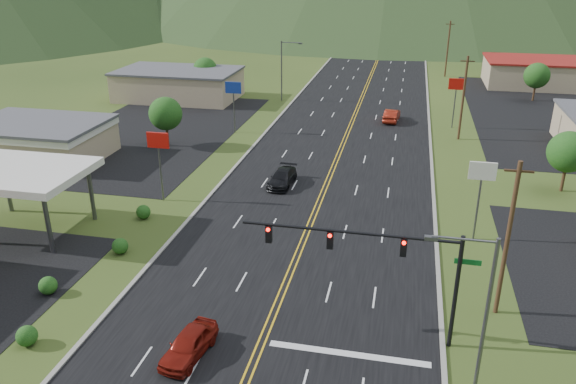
% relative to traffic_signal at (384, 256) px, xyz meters
% --- Properties ---
extents(traffic_signal, '(13.10, 0.43, 7.00)m').
position_rel_traffic_signal_xyz_m(traffic_signal, '(0.00, 0.00, 0.00)').
color(traffic_signal, black).
rests_on(traffic_signal, ground).
extents(streetlight_east, '(3.28, 0.25, 9.00)m').
position_rel_traffic_signal_xyz_m(streetlight_east, '(4.70, -4.00, -0.15)').
color(streetlight_east, '#59595E').
rests_on(streetlight_east, ground).
extents(streetlight_west, '(3.28, 0.25, 9.00)m').
position_rel_traffic_signal_xyz_m(streetlight_west, '(-18.16, 56.00, -0.15)').
color(streetlight_west, '#59595E').
rests_on(streetlight_west, ground).
extents(gas_canopy, '(10.00, 8.00, 5.30)m').
position_rel_traffic_signal_xyz_m(gas_canopy, '(-28.48, 8.00, -0.46)').
color(gas_canopy, white).
rests_on(gas_canopy, ground).
extents(building_west_mid, '(14.40, 10.40, 4.10)m').
position_rel_traffic_signal_xyz_m(building_west_mid, '(-38.48, 24.00, -3.06)').
color(building_west_mid, tan).
rests_on(building_west_mid, ground).
extents(building_west_far, '(18.40, 11.40, 4.50)m').
position_rel_traffic_signal_xyz_m(building_west_far, '(-34.48, 54.00, -3.07)').
color(building_west_far, tan).
rests_on(building_west_far, ground).
extents(building_east_far, '(16.40, 12.40, 4.50)m').
position_rel_traffic_signal_xyz_m(building_east_far, '(21.52, 76.00, -3.07)').
color(building_east_far, tan).
rests_on(building_east_far, ground).
extents(pole_sign_west_a, '(2.00, 0.18, 6.40)m').
position_rel_traffic_signal_xyz_m(pole_sign_west_a, '(-20.48, 16.00, -0.28)').
color(pole_sign_west_a, '#59595E').
rests_on(pole_sign_west_a, ground).
extents(pole_sign_west_b, '(2.00, 0.18, 6.40)m').
position_rel_traffic_signal_xyz_m(pole_sign_west_b, '(-20.48, 38.00, -0.28)').
color(pole_sign_west_b, '#59595E').
rests_on(pole_sign_west_b, ground).
extents(pole_sign_east_a, '(2.00, 0.18, 6.40)m').
position_rel_traffic_signal_xyz_m(pole_sign_east_a, '(6.52, 14.00, -0.28)').
color(pole_sign_east_a, '#59595E').
rests_on(pole_sign_east_a, ground).
extents(pole_sign_east_b, '(2.00, 0.18, 6.40)m').
position_rel_traffic_signal_xyz_m(pole_sign_east_b, '(6.52, 46.00, -0.28)').
color(pole_sign_east_b, '#59595E').
rests_on(pole_sign_east_b, ground).
extents(tree_west_a, '(3.84, 3.84, 5.82)m').
position_rel_traffic_signal_xyz_m(tree_west_a, '(-26.48, 31.00, -1.44)').
color(tree_west_a, '#382314').
rests_on(tree_west_a, ground).
extents(tree_west_b, '(3.84, 3.84, 5.82)m').
position_rel_traffic_signal_xyz_m(tree_west_b, '(-31.48, 58.00, -1.44)').
color(tree_west_b, '#382314').
rests_on(tree_west_b, ground).
extents(tree_east_a, '(3.84, 3.84, 5.82)m').
position_rel_traffic_signal_xyz_m(tree_east_a, '(15.52, 26.00, -1.44)').
color(tree_east_a, '#382314').
rests_on(tree_east_a, ground).
extents(tree_east_b, '(3.84, 3.84, 5.82)m').
position_rel_traffic_signal_xyz_m(tree_east_b, '(19.52, 64.00, -1.44)').
color(tree_east_b, '#382314').
rests_on(tree_east_b, ground).
extents(utility_pole_a, '(1.60, 0.28, 10.00)m').
position_rel_traffic_signal_xyz_m(utility_pole_a, '(7.02, 4.00, -0.20)').
color(utility_pole_a, '#382314').
rests_on(utility_pole_a, ground).
extents(utility_pole_b, '(1.60, 0.28, 10.00)m').
position_rel_traffic_signal_xyz_m(utility_pole_b, '(7.02, 41.00, -0.20)').
color(utility_pole_b, '#382314').
rests_on(utility_pole_b, ground).
extents(utility_pole_c, '(1.60, 0.28, 10.00)m').
position_rel_traffic_signal_xyz_m(utility_pole_c, '(7.02, 81.00, -0.20)').
color(utility_pole_c, '#382314').
rests_on(utility_pole_c, ground).
extents(utility_pole_d, '(1.60, 0.28, 10.00)m').
position_rel_traffic_signal_xyz_m(utility_pole_d, '(7.02, 121.00, -0.20)').
color(utility_pole_d, '#382314').
rests_on(utility_pole_d, ground).
extents(car_red_near, '(2.40, 4.61, 1.50)m').
position_rel_traffic_signal_xyz_m(car_red_near, '(-10.10, -3.98, -4.58)').
color(car_red_near, maroon).
rests_on(car_red_near, ground).
extents(car_dark_mid, '(2.30, 5.13, 1.46)m').
position_rel_traffic_signal_xyz_m(car_dark_mid, '(-10.66, 21.80, -4.60)').
color(car_dark_mid, black).
rests_on(car_dark_mid, ground).
extents(car_red_far, '(2.21, 5.13, 1.64)m').
position_rel_traffic_signal_xyz_m(car_red_far, '(-1.32, 47.35, -4.51)').
color(car_red_far, maroon).
rests_on(car_red_far, ground).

